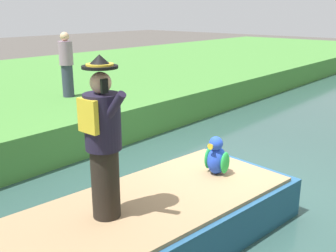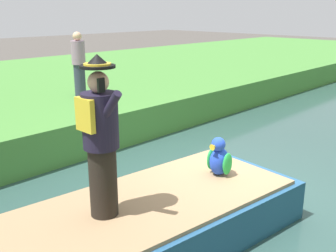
# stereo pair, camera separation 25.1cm
# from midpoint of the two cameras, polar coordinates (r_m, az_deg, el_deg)

# --- Properties ---
(ground_plane) EXTENTS (80.00, 80.00, 0.00)m
(ground_plane) POSITION_cam_midpoint_polar(r_m,az_deg,el_deg) (6.69, 10.85, -10.45)
(ground_plane) COLOR #4C4742
(canal_water) EXTENTS (6.08, 48.00, 0.10)m
(canal_water) POSITION_cam_midpoint_polar(r_m,az_deg,el_deg) (6.67, 10.87, -10.06)
(canal_water) COLOR #2D4C47
(canal_water) RESTS_ON ground
(grass_bank_near) EXTENTS (10.72, 48.00, 0.88)m
(grass_bank_near) POSITION_cam_midpoint_polar(r_m,az_deg,el_deg) (12.90, -21.89, 3.87)
(grass_bank_near) COLOR #478438
(grass_bank_near) RESTS_ON ground
(boat) EXTENTS (2.26, 4.37, 0.61)m
(boat) POSITION_cam_midpoint_polar(r_m,az_deg,el_deg) (5.15, -1.38, -13.78)
(boat) COLOR #23517A
(boat) RESTS_ON canal_water
(person_pirate) EXTENTS (0.61, 0.42, 1.85)m
(person_pirate) POSITION_cam_midpoint_polar(r_m,az_deg,el_deg) (4.37, -8.08, -1.85)
(person_pirate) COLOR black
(person_pirate) RESTS_ON boat
(parrot_plush) EXTENTS (0.36, 0.35, 0.57)m
(parrot_plush) POSITION_cam_midpoint_polar(r_m,az_deg,el_deg) (5.70, 8.69, -4.70)
(parrot_plush) COLOR blue
(parrot_plush) RESTS_ON boat
(person_bystander) EXTENTS (0.34, 0.34, 1.60)m
(person_bystander) POSITION_cam_midpoint_polar(r_m,az_deg,el_deg) (10.22, -12.10, 8.80)
(person_bystander) COLOR #33384C
(person_bystander) RESTS_ON grass_bank_near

